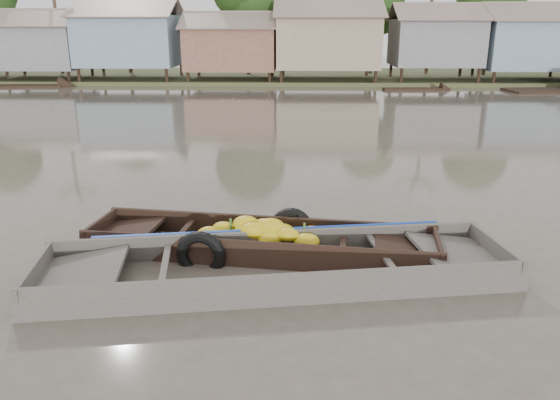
{
  "coord_description": "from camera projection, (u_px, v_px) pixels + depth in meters",
  "views": [
    {
      "loc": [
        0.57,
        -7.71,
        3.83
      ],
      "look_at": [
        0.28,
        1.59,
        0.8
      ],
      "focal_mm": 35.0,
      "sensor_mm": 36.0,
      "label": 1
    }
  ],
  "objects": [
    {
      "name": "ground",
      "position": [
        259.0,
        280.0,
        8.53
      ],
      "size": [
        120.0,
        120.0,
        0.0
      ],
      "primitive_type": "plane",
      "color": "#4D453B",
      "rests_on": "ground"
    },
    {
      "name": "riverbank",
      "position": [
        333.0,
        34.0,
        37.78
      ],
      "size": [
        120.0,
        12.47,
        10.22
      ],
      "color": "#384723",
      "rests_on": "ground"
    },
    {
      "name": "banana_boat",
      "position": [
        258.0,
        242.0,
        9.54
      ],
      "size": [
        6.25,
        2.25,
        0.87
      ],
      "rotation": [
        0.0,
        0.0,
        -0.13
      ],
      "color": "black",
      "rests_on": "ground"
    },
    {
      "name": "viewer_boat",
      "position": [
        278.0,
        273.0,
        8.62
      ],
      "size": [
        7.57,
        3.04,
        0.59
      ],
      "rotation": [
        0.0,
        0.0,
        0.16
      ],
      "color": "#443F3A",
      "rests_on": "ground"
    }
  ]
}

